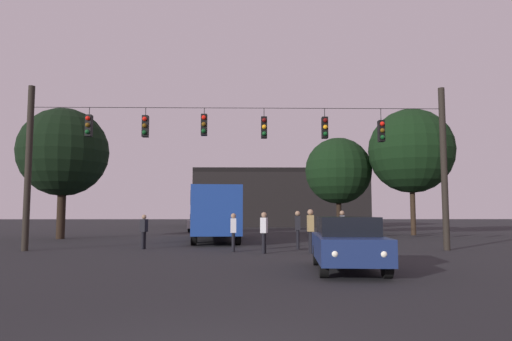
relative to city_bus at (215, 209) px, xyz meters
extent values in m
plane|color=black|center=(1.53, 1.73, -1.87)|extent=(168.00, 168.00, 0.00)
cylinder|color=black|center=(-7.61, -7.48, 1.75)|extent=(0.28, 0.28, 7.22)
cylinder|color=black|center=(10.66, -7.48, 1.75)|extent=(0.28, 0.28, 7.22)
cylinder|color=black|center=(1.53, -7.48, 4.41)|extent=(18.26, 0.02, 0.02)
cylinder|color=black|center=(-5.04, -7.48, 4.23)|extent=(0.03, 0.03, 0.33)
cube|color=black|center=(-5.04, -7.48, 3.59)|extent=(0.26, 0.32, 0.95)
sphere|color=red|center=(-5.04, -7.66, 3.89)|extent=(0.20, 0.20, 0.20)
sphere|color=#5B3D0C|center=(-5.04, -7.66, 3.59)|extent=(0.20, 0.20, 0.20)
sphere|color=#0C4219|center=(-5.04, -7.66, 3.29)|extent=(0.20, 0.20, 0.20)
cylinder|color=black|center=(-2.56, -7.48, 4.22)|extent=(0.03, 0.03, 0.35)
cube|color=black|center=(-2.56, -7.48, 3.57)|extent=(0.26, 0.32, 0.95)
sphere|color=red|center=(-2.56, -7.66, 3.87)|extent=(0.20, 0.20, 0.20)
sphere|color=#5B3D0C|center=(-2.56, -7.66, 3.57)|extent=(0.20, 0.20, 0.20)
sphere|color=#0C4219|center=(-2.56, -7.66, 3.27)|extent=(0.20, 0.20, 0.20)
cylinder|color=black|center=(0.03, -7.48, 4.25)|extent=(0.03, 0.03, 0.28)
cube|color=black|center=(0.03, -7.48, 3.64)|extent=(0.26, 0.32, 0.95)
sphere|color=red|center=(0.03, -7.66, 3.94)|extent=(0.20, 0.20, 0.20)
sphere|color=#5B3D0C|center=(0.03, -7.66, 3.64)|extent=(0.20, 0.20, 0.20)
sphere|color=#0C4219|center=(0.03, -7.66, 3.34)|extent=(0.20, 0.20, 0.20)
cylinder|color=black|center=(2.68, -7.48, 4.20)|extent=(0.03, 0.03, 0.39)
cube|color=black|center=(2.68, -7.48, 3.53)|extent=(0.26, 0.32, 0.95)
sphere|color=#510A0A|center=(2.68, -7.66, 3.83)|extent=(0.20, 0.20, 0.20)
sphere|color=orange|center=(2.68, -7.66, 3.53)|extent=(0.20, 0.20, 0.20)
sphere|color=#0C4219|center=(2.68, -7.66, 3.23)|extent=(0.20, 0.20, 0.20)
cylinder|color=black|center=(5.38, -7.48, 4.20)|extent=(0.03, 0.03, 0.39)
cube|color=black|center=(5.38, -7.48, 3.53)|extent=(0.26, 0.32, 0.95)
sphere|color=#510A0A|center=(5.38, -7.66, 3.83)|extent=(0.20, 0.20, 0.20)
sphere|color=orange|center=(5.38, -7.66, 3.53)|extent=(0.20, 0.20, 0.20)
sphere|color=#0C4219|center=(5.38, -7.66, 3.23)|extent=(0.20, 0.20, 0.20)
cylinder|color=black|center=(7.90, -7.48, 4.13)|extent=(0.03, 0.03, 0.53)
cube|color=black|center=(7.90, -7.48, 3.39)|extent=(0.26, 0.32, 0.95)
sphere|color=red|center=(7.90, -7.66, 3.69)|extent=(0.20, 0.20, 0.20)
sphere|color=#5B3D0C|center=(7.90, -7.66, 3.39)|extent=(0.20, 0.20, 0.20)
sphere|color=#0C4219|center=(7.90, -7.66, 3.09)|extent=(0.20, 0.20, 0.20)
cube|color=navy|center=(0.00, 0.01, -0.12)|extent=(3.45, 11.18, 2.50)
cube|color=black|center=(0.00, 0.01, 0.49)|extent=(3.44, 10.52, 0.70)
cylinder|color=black|center=(-1.45, 3.86, -1.37)|extent=(0.37, 1.02, 1.00)
cylinder|color=black|center=(0.76, 4.05, -1.37)|extent=(0.37, 1.02, 1.00)
cylinder|color=black|center=(-0.91, -2.28, -1.37)|extent=(0.37, 1.02, 1.00)
cylinder|color=black|center=(1.30, -2.09, -1.37)|extent=(0.37, 1.02, 1.00)
cylinder|color=black|center=(-0.74, -4.25, -1.37)|extent=(0.37, 1.02, 1.00)
cylinder|color=black|center=(1.47, -4.06, -1.37)|extent=(0.37, 1.02, 1.00)
cube|color=beige|center=(-0.29, 3.30, 0.49)|extent=(2.62, 1.02, 0.56)
cube|color=beige|center=(0.24, -2.73, 0.49)|extent=(2.62, 1.02, 0.56)
cube|color=navy|center=(4.79, -14.57, -1.21)|extent=(2.17, 4.44, 0.68)
cube|color=black|center=(4.81, -14.42, -0.61)|extent=(1.78, 2.45, 0.52)
cylinder|color=black|center=(5.46, -16.05, -1.55)|extent=(0.27, 0.66, 0.64)
cylinder|color=black|center=(3.88, -15.91, -1.55)|extent=(0.27, 0.66, 0.64)
cylinder|color=black|center=(5.70, -13.22, -1.55)|extent=(0.27, 0.66, 0.64)
cylinder|color=black|center=(4.13, -13.08, -1.55)|extent=(0.27, 0.66, 0.64)
sphere|color=white|center=(5.19, -16.71, -1.21)|extent=(0.18, 0.18, 0.18)
sphere|color=white|center=(4.04, -16.61, -1.21)|extent=(0.18, 0.18, 0.18)
cube|color=#99999E|center=(-1.99, 12.61, -1.21)|extent=(2.02, 4.39, 0.68)
cube|color=black|center=(-2.00, 12.46, -0.61)|extent=(1.70, 2.40, 0.52)
cylinder|color=black|center=(-2.71, 14.06, -1.55)|extent=(0.25, 0.65, 0.64)
cylinder|color=black|center=(-1.13, 13.98, -1.55)|extent=(0.25, 0.65, 0.64)
cylinder|color=black|center=(-2.86, 11.23, -1.55)|extent=(0.25, 0.65, 0.64)
cylinder|color=black|center=(-1.28, 11.15, -1.55)|extent=(0.25, 0.65, 0.64)
sphere|color=white|center=(-2.46, 14.73, -1.21)|extent=(0.18, 0.18, 0.18)
sphere|color=white|center=(-1.31, 14.67, -1.21)|extent=(0.18, 0.18, 0.18)
cylinder|color=black|center=(1.35, -8.03, -1.47)|extent=(0.14, 0.14, 0.80)
cylinder|color=black|center=(1.36, -8.19, -1.47)|extent=(0.14, 0.14, 0.80)
cube|color=silver|center=(1.36, -8.11, -0.77)|extent=(0.25, 0.37, 0.60)
sphere|color=#8C6B51|center=(1.36, -8.11, -0.36)|extent=(0.22, 0.22, 0.22)
cylinder|color=black|center=(6.74, -4.29, -1.44)|extent=(0.14, 0.14, 0.86)
cylinder|color=black|center=(6.77, -4.13, -1.44)|extent=(0.14, 0.14, 0.86)
cube|color=#4C4C56|center=(6.75, -4.21, -0.68)|extent=(0.30, 0.40, 0.64)
sphere|color=#8C6B51|center=(6.75, -4.21, -0.24)|extent=(0.23, 0.23, 0.23)
cylinder|color=black|center=(2.64, -8.80, -1.45)|extent=(0.14, 0.14, 0.82)
cylinder|color=black|center=(2.60, -8.96, -1.45)|extent=(0.14, 0.14, 0.82)
cube|color=silver|center=(2.62, -8.88, -0.74)|extent=(0.32, 0.41, 0.62)
sphere|color=#8C6B51|center=(2.62, -8.88, -0.32)|extent=(0.22, 0.22, 0.22)
cylinder|color=black|center=(-2.76, -6.61, -1.48)|extent=(0.14, 0.14, 0.77)
cylinder|color=black|center=(-2.72, -6.45, -1.48)|extent=(0.14, 0.14, 0.77)
cube|color=black|center=(-2.74, -6.53, -0.81)|extent=(0.31, 0.40, 0.58)
sphere|color=#8C6B51|center=(-2.74, -6.53, -0.42)|extent=(0.21, 0.21, 0.21)
cylinder|color=black|center=(4.50, -8.83, -1.43)|extent=(0.14, 0.14, 0.88)
cylinder|color=black|center=(4.51, -8.99, -1.43)|extent=(0.14, 0.14, 0.88)
cube|color=#997F4C|center=(4.51, -8.91, -0.66)|extent=(0.24, 0.36, 0.66)
sphere|color=#8C6B51|center=(4.51, -8.91, -0.21)|extent=(0.24, 0.24, 0.24)
cylinder|color=black|center=(4.23, -6.62, -1.44)|extent=(0.14, 0.14, 0.85)
cylinder|color=black|center=(4.22, -6.78, -1.44)|extent=(0.14, 0.14, 0.85)
cube|color=black|center=(4.22, -6.70, -0.70)|extent=(0.27, 0.38, 0.64)
sphere|color=#8C6B51|center=(4.22, -6.70, -0.27)|extent=(0.23, 0.23, 0.23)
cube|color=black|center=(5.79, 28.28, 1.19)|extent=(19.78, 9.79, 6.11)
cube|color=black|center=(5.79, 28.28, 4.49)|extent=(19.78, 9.79, 0.50)
cylinder|color=black|center=(-9.72, 1.65, -0.11)|extent=(0.52, 0.52, 3.51)
sphere|color=black|center=(-9.72, 1.65, 3.60)|extent=(5.58, 5.58, 5.58)
cylinder|color=#2D2116|center=(14.03, 6.00, 0.13)|extent=(0.37, 0.37, 4.00)
sphere|color=black|center=(14.03, 6.00, 4.31)|extent=(6.21, 6.21, 6.21)
cylinder|color=black|center=(9.02, 8.13, -0.33)|extent=(0.38, 0.38, 3.08)
sphere|color=black|center=(9.02, 8.13, 3.01)|extent=(5.15, 5.15, 5.15)
camera|label=1|loc=(1.95, -27.83, -0.22)|focal=32.68mm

